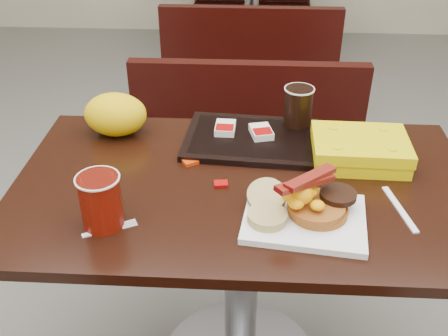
# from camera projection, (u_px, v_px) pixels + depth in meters

# --- Properties ---
(table_near) EXTENTS (1.20, 0.70, 0.75)m
(table_near) POSITION_uv_depth(u_px,v_px,m) (241.00, 286.00, 1.56)
(table_near) COLOR black
(table_near) RESTS_ON floor
(bench_near_n) EXTENTS (1.00, 0.46, 0.72)m
(bench_near_n) POSITION_uv_depth(u_px,v_px,m) (246.00, 164.00, 2.15)
(bench_near_n) COLOR black
(bench_near_n) RESTS_ON floor
(table_far) EXTENTS (1.20, 0.70, 0.75)m
(table_far) POSITION_uv_depth(u_px,v_px,m) (251.00, 20.00, 3.73)
(table_far) COLOR black
(table_far) RESTS_ON floor
(bench_far_s) EXTENTS (1.00, 0.46, 0.72)m
(bench_far_s) POSITION_uv_depth(u_px,v_px,m) (250.00, 58.00, 3.15)
(bench_far_s) COLOR black
(bench_far_s) RESTS_ON floor
(platter) EXTENTS (0.30, 0.25, 0.02)m
(platter) POSITION_uv_depth(u_px,v_px,m) (304.00, 219.00, 1.21)
(platter) COLOR white
(platter) RESTS_ON table_near
(pancake_stack) EXTENTS (0.16, 0.16, 0.03)m
(pancake_stack) POSITION_uv_depth(u_px,v_px,m) (318.00, 208.00, 1.21)
(pancake_stack) COLOR #924118
(pancake_stack) RESTS_ON platter
(sausage_patty) EXTENTS (0.09, 0.09, 0.01)m
(sausage_patty) POSITION_uv_depth(u_px,v_px,m) (338.00, 195.00, 1.22)
(sausage_patty) COLOR black
(sausage_patty) RESTS_ON pancake_stack
(scrambled_eggs) EXTENTS (0.11, 0.10, 0.05)m
(scrambled_eggs) POSITION_uv_depth(u_px,v_px,m) (301.00, 196.00, 1.18)
(scrambled_eggs) COLOR #FFA105
(scrambled_eggs) RESTS_ON pancake_stack
(bacon_strips) EXTENTS (0.17, 0.16, 0.01)m
(bacon_strips) POSITION_uv_depth(u_px,v_px,m) (305.00, 182.00, 1.17)
(bacon_strips) COLOR #4B0505
(bacon_strips) RESTS_ON scrambled_eggs
(muffin_bottom) EXTENTS (0.11, 0.11, 0.02)m
(muffin_bottom) POSITION_uv_depth(u_px,v_px,m) (267.00, 217.00, 1.19)
(muffin_bottom) COLOR tan
(muffin_bottom) RESTS_ON platter
(muffin_top) EXTENTS (0.10, 0.10, 0.05)m
(muffin_top) POSITION_uv_depth(u_px,v_px,m) (267.00, 196.00, 1.24)
(muffin_top) COLOR tan
(muffin_top) RESTS_ON platter
(coffee_cup_near) EXTENTS (0.11, 0.11, 0.13)m
(coffee_cup_near) POSITION_uv_depth(u_px,v_px,m) (101.00, 202.00, 1.17)
(coffee_cup_near) COLOR #961205
(coffee_cup_near) RESTS_ON table_near
(fork) EXTENTS (0.12, 0.08, 0.00)m
(fork) POSITION_uv_depth(u_px,v_px,m) (102.00, 231.00, 1.19)
(fork) COLOR white
(fork) RESTS_ON table_near
(knife) EXTENTS (0.05, 0.18, 0.00)m
(knife) POSITION_uv_depth(u_px,v_px,m) (400.00, 209.00, 1.26)
(knife) COLOR white
(knife) RESTS_ON table_near
(condiment_syrup) EXTENTS (0.05, 0.05, 0.01)m
(condiment_syrup) POSITION_uv_depth(u_px,v_px,m) (191.00, 161.00, 1.43)
(condiment_syrup) COLOR #B62F07
(condiment_syrup) RESTS_ON table_near
(condiment_ketchup) EXTENTS (0.04, 0.03, 0.01)m
(condiment_ketchup) POSITION_uv_depth(u_px,v_px,m) (221.00, 184.00, 1.34)
(condiment_ketchup) COLOR #8C0504
(condiment_ketchup) RESTS_ON table_near
(tray) EXTENTS (0.41, 0.30, 0.02)m
(tray) POSITION_uv_depth(u_px,v_px,m) (252.00, 139.00, 1.52)
(tray) COLOR black
(tray) RESTS_ON table_near
(hashbrown_sleeve_left) EXTENTS (0.06, 0.08, 0.02)m
(hashbrown_sleeve_left) POSITION_uv_depth(u_px,v_px,m) (225.00, 128.00, 1.54)
(hashbrown_sleeve_left) COLOR silver
(hashbrown_sleeve_left) RESTS_ON tray
(hashbrown_sleeve_right) EXTENTS (0.08, 0.09, 0.02)m
(hashbrown_sleeve_right) POSITION_uv_depth(u_px,v_px,m) (261.00, 132.00, 1.52)
(hashbrown_sleeve_right) COLOR silver
(hashbrown_sleeve_right) RESTS_ON tray
(coffee_cup_far) EXTENTS (0.09, 0.09, 0.12)m
(coffee_cup_far) POSITION_uv_depth(u_px,v_px,m) (298.00, 106.00, 1.56)
(coffee_cup_far) COLOR black
(coffee_cup_far) RESTS_ON tray
(clamshell) EXTENTS (0.26, 0.20, 0.07)m
(clamshell) POSITION_uv_depth(u_px,v_px,m) (360.00, 150.00, 1.42)
(clamshell) COLOR #D6BE03
(clamshell) RESTS_ON table_near
(paper_bag) EXTENTS (0.22, 0.18, 0.13)m
(paper_bag) POSITION_uv_depth(u_px,v_px,m) (116.00, 114.00, 1.54)
(paper_bag) COLOR yellow
(paper_bag) RESTS_ON table_near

